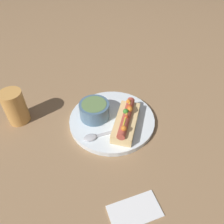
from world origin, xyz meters
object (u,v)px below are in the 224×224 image
spoon (98,135)px  drinking_glass (15,107)px  hot_dog (127,120)px  soup_bowl (94,110)px

spoon → drinking_glass: drinking_glass is taller
hot_dog → drinking_glass: 0.36m
soup_bowl → spoon: (-0.06, -0.06, -0.03)m
drinking_glass → spoon: bearing=-70.7°
soup_bowl → drinking_glass: drinking_glass is taller
hot_dog → soup_bowl: bearing=82.3°
hot_dog → spoon: hot_dog is taller
drinking_glass → soup_bowl: bearing=-52.9°
hot_dog → drinking_glass: bearing=97.2°
hot_dog → drinking_glass: (-0.18, 0.31, 0.02)m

